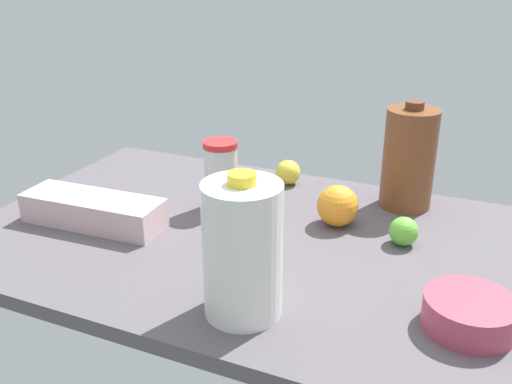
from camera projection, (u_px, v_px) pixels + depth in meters
countertop at (256, 242)px, 119.96cm from camera, size 120.00×76.00×3.00cm
milk_jug at (243, 250)px, 90.01cm from camera, size 12.80×12.80×24.49cm
mixing_bowl at (469, 314)px, 89.27cm from camera, size 14.53×14.53×5.28cm
tumbler_cup at (221, 175)px, 129.53cm from camera, size 7.79×7.79×16.11cm
egg_carton at (93, 210)px, 123.47cm from camera, size 31.82×11.64×6.42cm
chocolate_milk_jug at (409, 158)px, 129.31cm from camera, size 11.79×11.79×24.85cm
lemon_near_front at (288, 172)px, 144.97cm from camera, size 6.28×6.28×6.28cm
orange_far_back at (338, 206)px, 122.63cm from camera, size 8.97×8.97×8.97cm
lime_by_jug at (404, 231)px, 114.85cm from camera, size 5.89×5.89×5.89cm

